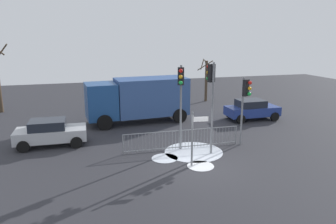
% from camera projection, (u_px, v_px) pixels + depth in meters
% --- Properties ---
extents(ground_plane, '(60.00, 60.00, 0.00)m').
position_uv_depth(ground_plane, '(200.00, 167.00, 14.85)').
color(ground_plane, '#2D2D33').
extents(traffic_light_foreground_right, '(0.37, 0.56, 4.74)m').
position_uv_depth(traffic_light_foreground_right, '(211.00, 88.00, 15.93)').
color(traffic_light_foreground_right, slate).
rests_on(traffic_light_foreground_right, ground).
extents(traffic_light_mid_right, '(0.38, 0.54, 4.54)m').
position_uv_depth(traffic_light_mid_right, '(181.00, 89.00, 16.33)').
color(traffic_light_mid_right, slate).
rests_on(traffic_light_mid_right, ground).
extents(traffic_light_rear_right, '(0.39, 0.53, 3.82)m').
position_uv_depth(traffic_light_rear_right, '(245.00, 96.00, 17.20)').
color(traffic_light_rear_right, slate).
rests_on(traffic_light_rear_right, ground).
extents(direction_sign_post, '(0.79, 0.16, 2.62)m').
position_uv_depth(direction_sign_post, '(194.00, 136.00, 14.71)').
color(direction_sign_post, slate).
rests_on(direction_sign_post, ground).
extents(pedestrian_guard_railing, '(6.45, 0.20, 1.07)m').
position_uv_depth(pedestrian_guard_railing, '(182.00, 139.00, 17.15)').
color(pedestrian_guard_railing, slate).
rests_on(pedestrian_guard_railing, ground).
extents(car_silver_trailing, '(3.84, 2.00, 1.47)m').
position_uv_depth(car_silver_trailing, '(50.00, 132.00, 17.69)').
color(car_silver_trailing, '#B2B5BA').
rests_on(car_silver_trailing, ground).
extents(car_blue_far, '(3.82, 1.96, 1.47)m').
position_uv_depth(car_blue_far, '(252.00, 109.00, 23.19)').
color(car_blue_far, navy).
rests_on(car_blue_far, ground).
extents(delivery_truck, '(7.19, 3.11, 3.10)m').
position_uv_depth(delivery_truck, '(139.00, 98.00, 22.31)').
color(delivery_truck, '#33518C').
rests_on(delivery_truck, ground).
extents(bare_tree_left, '(1.52, 1.37, 3.91)m').
position_uv_depth(bare_tree_left, '(206.00, 79.00, 29.45)').
color(bare_tree_left, '#473828').
rests_on(bare_tree_left, ground).
extents(snow_patch_kerb, '(1.32, 1.32, 0.01)m').
position_uv_depth(snow_patch_kerb, '(165.00, 158.00, 15.94)').
color(snow_patch_kerb, silver).
rests_on(snow_patch_kerb, ground).
extents(snow_patch_island, '(3.09, 3.09, 0.01)m').
position_uv_depth(snow_patch_island, '(194.00, 152.00, 16.84)').
color(snow_patch_island, silver).
rests_on(snow_patch_island, ground).
extents(snow_patch_verge, '(1.27, 1.27, 0.01)m').
position_uv_depth(snow_patch_verge, '(201.00, 166.00, 14.99)').
color(snow_patch_verge, white).
rests_on(snow_patch_verge, ground).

